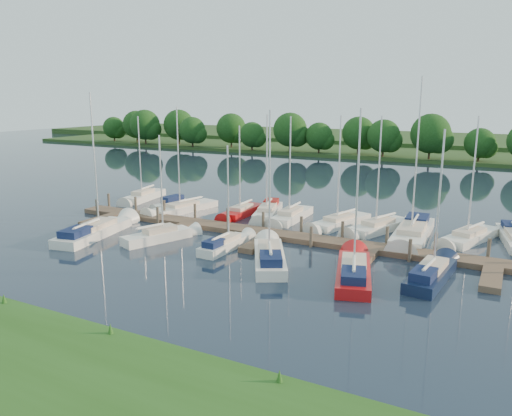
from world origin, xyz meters
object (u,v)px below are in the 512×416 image
at_px(motorboat, 172,205).
at_px(sailboat_n_5, 290,218).
at_px(dock, 271,237).
at_px(sailboat_n_0, 143,198).
at_px(sailboat_s_2, 226,245).

xyz_separation_m(motorboat, sailboat_n_5, (12.70, 0.87, -0.06)).
bearing_deg(dock, motorboat, 158.85).
bearing_deg(sailboat_n_0, motorboat, 152.11).
bearing_deg(dock, sailboat_n_5, 99.99).
height_order(motorboat, sailboat_s_2, sailboat_s_2).
distance_m(sailboat_n_0, sailboat_n_5, 17.95).
bearing_deg(dock, sailboat_n_0, 159.33).
bearing_deg(sailboat_n_0, sailboat_s_2, 138.65).
relative_size(dock, motorboat, 8.24).
xyz_separation_m(sailboat_n_5, sailboat_s_2, (-0.71, -10.14, 0.04)).
xyz_separation_m(sailboat_n_0, motorboat, (5.22, -1.84, 0.05)).
bearing_deg(sailboat_s_2, dock, 67.39).
relative_size(sailboat_n_0, motorboat, 1.94).
height_order(dock, sailboat_n_0, sailboat_n_0).
bearing_deg(sailboat_s_2, sailboat_n_0, 149.23).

